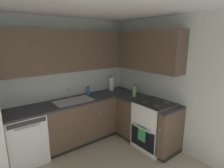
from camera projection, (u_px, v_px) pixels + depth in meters
wall_back at (50, 83)px, 3.46m from camera, size 3.53×0.05×2.44m
wall_right at (186, 88)px, 3.13m from camera, size 0.05×3.61×2.44m
dishwasher at (25, 137)px, 3.03m from camera, size 0.60×0.63×0.85m
lower_cabinets_back at (79, 121)px, 3.64m from camera, size 1.42×0.62×0.85m
countertop_back at (78, 100)px, 3.53m from camera, size 2.62×0.60×0.03m
lower_cabinets_right at (142, 121)px, 3.66m from camera, size 0.62×1.21×0.85m
countertop_right at (142, 100)px, 3.55m from camera, size 0.60×1.21×0.03m
oven_range at (154, 125)px, 3.42m from camera, size 0.68×0.62×1.04m
upper_cabinets_back at (65, 52)px, 3.32m from camera, size 2.30×0.34×0.74m
upper_cabinets_right at (142, 51)px, 3.56m from camera, size 0.32×1.74×0.74m
sink at (74, 103)px, 3.45m from camera, size 0.72×0.40×0.10m
faucet at (69, 92)px, 3.58m from camera, size 0.07×0.16×0.20m
soap_bottle at (88, 91)px, 3.85m from camera, size 0.07×0.07×0.18m
paper_towel_roll at (112, 84)px, 4.18m from camera, size 0.11×0.11×0.35m
oil_bottle at (134, 91)px, 3.70m from camera, size 0.08×0.08×0.25m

